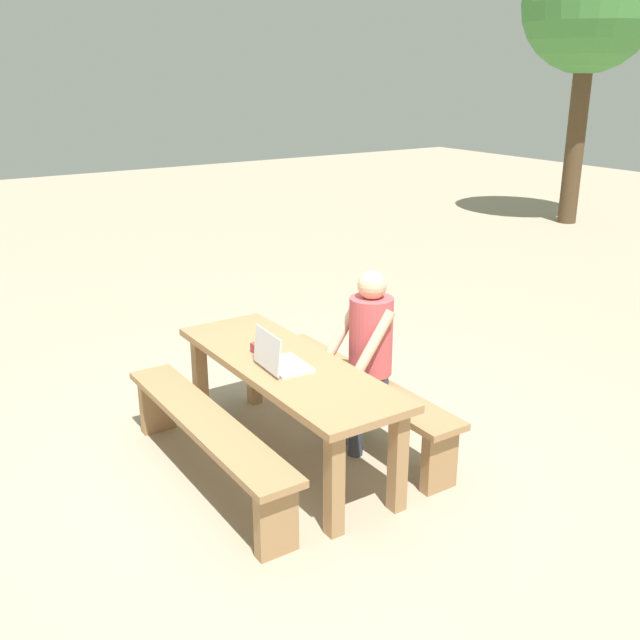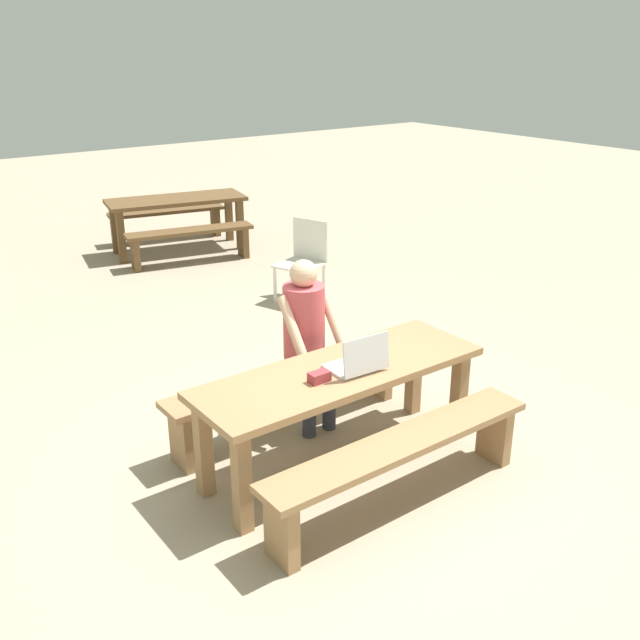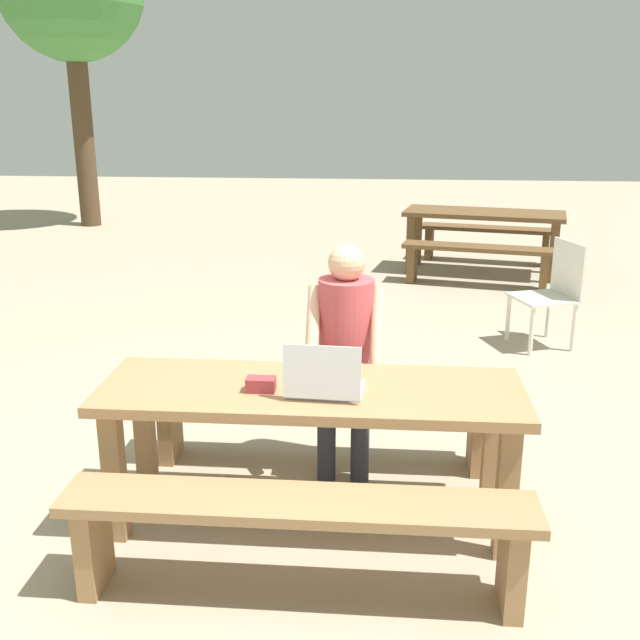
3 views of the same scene
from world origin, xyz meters
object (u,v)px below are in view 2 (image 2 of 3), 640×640
object	(u,v)px
laptop	(359,362)
small_pouch	(319,377)
person_seated	(307,332)
plastic_chair	(304,259)
picnic_table_front	(340,384)
picnic_table_mid	(176,207)

from	to	relation	value
laptop	small_pouch	world-z (taller)	laptop
person_seated	plastic_chair	xyz separation A→B (m)	(1.58, 2.26, -0.28)
picnic_table_front	picnic_table_mid	size ratio (longest dim) A/B	1.05
small_pouch	laptop	bearing A→B (deg)	-4.76
small_pouch	plastic_chair	world-z (taller)	plastic_chair
picnic_table_front	small_pouch	world-z (taller)	small_pouch
small_pouch	person_seated	xyz separation A→B (m)	(0.36, 0.62, 0.00)
picnic_table_front	person_seated	world-z (taller)	person_seated
picnic_table_front	laptop	size ratio (longest dim) A/B	5.50
small_pouch	picnic_table_mid	size ratio (longest dim) A/B	0.07
small_pouch	plastic_chair	bearing A→B (deg)	56.04
small_pouch	plastic_chair	distance (m)	3.48
laptop	person_seated	size ratio (longest dim) A/B	0.29
small_pouch	plastic_chair	size ratio (longest dim) A/B	0.15
person_seated	picnic_table_mid	xyz separation A→B (m)	(1.34, 4.81, -0.14)
laptop	small_pouch	xyz separation A→B (m)	(-0.29, 0.02, -0.03)
plastic_chair	picnic_table_front	bearing A→B (deg)	-50.94
small_pouch	person_seated	world-z (taller)	person_seated
picnic_table_front	picnic_table_mid	bearing A→B (deg)	74.62
person_seated	picnic_table_mid	bearing A→B (deg)	74.41
person_seated	plastic_chair	bearing A→B (deg)	54.96
picnic_table_front	picnic_table_mid	world-z (taller)	picnic_table_mid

